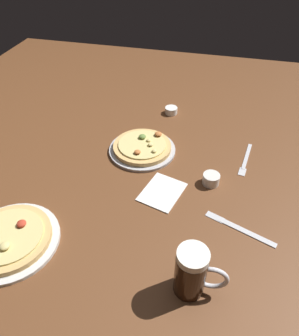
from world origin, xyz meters
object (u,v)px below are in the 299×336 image
Objects in this scene: beer_mug_dark at (192,272)px; ramekin_sauce at (171,110)px; pizza_plate_far at (142,148)px; fork_left at (246,160)px; knife_right at (239,228)px; pizza_plate_near at (9,239)px; napkin_folded at (162,191)px; ramekin_butter at (211,179)px.

beer_mug_dark reaches higher than ramekin_sauce.
pizza_plate_far is 0.41m from fork_left.
knife_right is (0.12, 0.23, -0.07)m from beer_mug_dark.
fork_left is (0.68, 0.56, -0.01)m from pizza_plate_near.
fork_left is 0.94× the size of knife_right.
ramekin_sauce is 0.44m from fork_left.
ramekin_sauce is (0.06, 0.31, -0.00)m from pizza_plate_far.
pizza_plate_near is 0.59m from pizza_plate_far.
beer_mug_dark is 0.37m from napkin_folded.
pizza_plate_far is at bearing 116.67° from beer_mug_dark.
ramekin_sauce is 0.95× the size of ramekin_butter.
beer_mug_dark reaches higher than ramekin_butter.
beer_mug_dark reaches higher than napkin_folded.
ramekin_sauce is 0.71m from knife_right.
ramekin_sauce is at bearing 141.80° from fork_left.
ramekin_sauce is (-0.21, 0.85, -0.06)m from beer_mug_dark.
napkin_folded is (-0.14, 0.33, -0.07)m from beer_mug_dark.
ramekin_sauce is 0.49m from ramekin_butter.
beer_mug_dark is 2.73× the size of ramekin_sauce.
fork_left is (0.14, 0.58, -0.07)m from beer_mug_dark.
pizza_plate_far is 0.50m from knife_right.
ramekin_butter is 0.38× the size of napkin_folded.
ramekin_sauce reaches higher than napkin_folded.
ramekin_butter is at bearing 120.04° from knife_right.
pizza_plate_near reaches higher than ramekin_butter.
napkin_folded is (0.07, -0.52, -0.01)m from ramekin_sauce.
ramekin_butter is 0.18m from napkin_folded.
pizza_plate_far is 0.25m from napkin_folded.
beer_mug_dark is 0.71× the size of knife_right.
beer_mug_dark is at bearing -1.85° from pizza_plate_near.
pizza_plate_far is 4.64× the size of ramekin_sauce.
pizza_plate_far is 1.69× the size of napkin_folded.
pizza_plate_near is at bearing -140.39° from fork_left.
napkin_folded reaches higher than knife_right.
beer_mug_dark reaches higher than pizza_plate_far.
pizza_plate_near is 1.84× the size of napkin_folded.
ramekin_butter is at bearing -126.75° from fork_left.
beer_mug_dark is (0.54, -0.02, 0.06)m from pizza_plate_near.
pizza_plate_far is at bearing 141.77° from knife_right.
napkin_folded is at bearing 113.65° from beer_mug_dark.
ramekin_sauce is at bearing 79.49° from pizza_plate_far.
beer_mug_dark reaches higher than pizza_plate_near.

